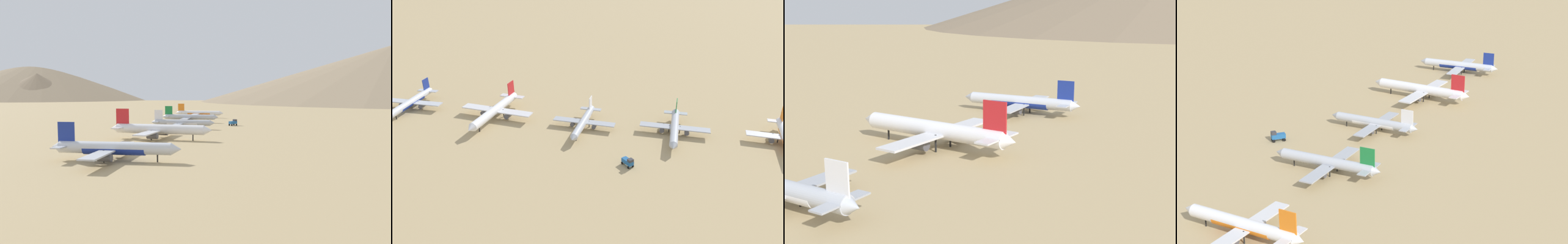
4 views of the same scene
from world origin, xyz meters
The scene contains 9 objects.
ground_plane centered at (0.00, 0.00, 0.00)m, with size 1800.00×1800.00×0.00m, color tan.
parked_jet_0 centered at (3.00, -93.67, 3.87)m, with size 40.36×32.80×11.64m.
parked_jet_1 centered at (1.62, -44.95, 4.52)m, with size 46.53×37.77×13.42m.
parked_jet_2 centered at (1.07, 0.79, 3.57)m, with size 37.11×30.05×10.73m.
parked_jet_3 centered at (-3.98, 43.13, 3.85)m, with size 39.61×32.13×11.43m.
parked_jet_4 centered at (-6.38, 90.82, 3.88)m, with size 40.40×32.73×11.68m.
service_truck centered at (27.97, 26.93, 2.08)m, with size 5.31×5.55×3.90m.
desert_hill_0 centered at (-647.43, 802.35, 67.60)m, with size 716.61×716.61×135.21m, color #8C775B.
desert_hill_1 centered at (-547.40, 629.31, 36.90)m, with size 268.72×268.72×73.81m, color #847056.
Camera 1 is at (46.85, -188.04, 20.22)m, focal length 31.53 mm.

